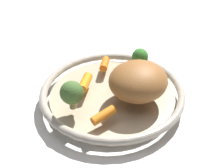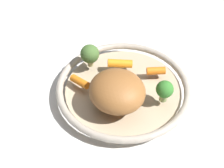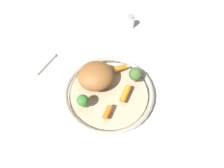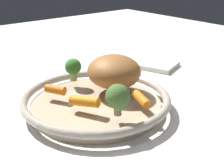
{
  "view_description": "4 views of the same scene",
  "coord_description": "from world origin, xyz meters",
  "px_view_note": "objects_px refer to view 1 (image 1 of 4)",
  "views": [
    {
      "loc": [
        -0.29,
        0.41,
        0.41
      ],
      "look_at": [
        -0.0,
        0.01,
        0.05
      ],
      "focal_mm": 44.4,
      "sensor_mm": 36.0,
      "label": 1
    },
    {
      "loc": [
        -0.46,
        -0.18,
        0.55
      ],
      "look_at": [
        -0.03,
        0.02,
        0.05
      ],
      "focal_mm": 46.76,
      "sensor_mm": 36.0,
      "label": 2
    },
    {
      "loc": [
        0.3,
        -0.24,
        0.67
      ],
      "look_at": [
        0.01,
        0.01,
        0.08
      ],
      "focal_mm": 32.98,
      "sensor_mm": 36.0,
      "label": 3
    },
    {
      "loc": [
        0.37,
        0.5,
        0.31
      ],
      "look_at": [
        -0.02,
        0.03,
        0.07
      ],
      "focal_mm": 49.87,
      "sensor_mm": 36.0,
      "label": 4
    }
  ],
  "objects_px": {
    "serving_bowl": "(112,94)",
    "broccoli_floret_mid": "(140,57)",
    "baby_carrot_back": "(104,115)",
    "baby_carrot_center": "(85,83)",
    "broccoli_floret_large": "(72,93)",
    "baby_carrot_left": "(105,64)",
    "roast_chicken_piece": "(138,81)"
  },
  "relations": [
    {
      "from": "serving_bowl",
      "to": "broccoli_floret_mid",
      "type": "height_order",
      "value": "broccoli_floret_mid"
    },
    {
      "from": "serving_bowl",
      "to": "baby_carrot_back",
      "type": "bearing_deg",
      "value": 116.18
    },
    {
      "from": "baby_carrot_center",
      "to": "broccoli_floret_mid",
      "type": "xyz_separation_m",
      "value": [
        -0.06,
        -0.14,
        0.02
      ]
    },
    {
      "from": "baby_carrot_center",
      "to": "broccoli_floret_large",
      "type": "distance_m",
      "value": 0.08
    },
    {
      "from": "baby_carrot_back",
      "to": "serving_bowl",
      "type": "bearing_deg",
      "value": -63.82
    },
    {
      "from": "baby_carrot_left",
      "to": "broccoli_floret_large",
      "type": "distance_m",
      "value": 0.17
    },
    {
      "from": "baby_carrot_back",
      "to": "broccoli_floret_mid",
      "type": "relative_size",
      "value": 0.94
    },
    {
      "from": "roast_chicken_piece",
      "to": "broccoli_floret_mid",
      "type": "xyz_separation_m",
      "value": [
        0.05,
        -0.09,
        -0.0
      ]
    },
    {
      "from": "serving_bowl",
      "to": "baby_carrot_left",
      "type": "distance_m",
      "value": 0.09
    },
    {
      "from": "baby_carrot_center",
      "to": "broccoli_floret_mid",
      "type": "distance_m",
      "value": 0.15
    },
    {
      "from": "serving_bowl",
      "to": "baby_carrot_left",
      "type": "xyz_separation_m",
      "value": [
        0.07,
        -0.06,
        0.03
      ]
    },
    {
      "from": "baby_carrot_back",
      "to": "broccoli_floret_large",
      "type": "xyz_separation_m",
      "value": [
        0.07,
        0.01,
        0.03
      ]
    },
    {
      "from": "roast_chicken_piece",
      "to": "baby_carrot_center",
      "type": "height_order",
      "value": "roast_chicken_piece"
    },
    {
      "from": "serving_bowl",
      "to": "baby_carrot_center",
      "type": "distance_m",
      "value": 0.07
    },
    {
      "from": "baby_carrot_center",
      "to": "baby_carrot_back",
      "type": "distance_m",
      "value": 0.12
    },
    {
      "from": "baby_carrot_left",
      "to": "broccoli_floret_large",
      "type": "relative_size",
      "value": 0.74
    },
    {
      "from": "roast_chicken_piece",
      "to": "serving_bowl",
      "type": "bearing_deg",
      "value": 9.15
    },
    {
      "from": "baby_carrot_left",
      "to": "baby_carrot_back",
      "type": "xyz_separation_m",
      "value": [
        -0.11,
        0.15,
        -0.0
      ]
    },
    {
      "from": "serving_bowl",
      "to": "baby_carrot_center",
      "type": "xyz_separation_m",
      "value": [
        0.05,
        0.03,
        0.03
      ]
    },
    {
      "from": "serving_bowl",
      "to": "baby_carrot_center",
      "type": "bearing_deg",
      "value": 31.65
    },
    {
      "from": "serving_bowl",
      "to": "baby_carrot_back",
      "type": "relative_size",
      "value": 6.33
    },
    {
      "from": "baby_carrot_back",
      "to": "broccoli_floret_mid",
      "type": "bearing_deg",
      "value": -79.44
    },
    {
      "from": "broccoli_floret_large",
      "to": "broccoli_floret_mid",
      "type": "bearing_deg",
      "value": -99.61
    },
    {
      "from": "baby_carrot_left",
      "to": "broccoli_floret_large",
      "type": "xyz_separation_m",
      "value": [
        -0.04,
        0.16,
        0.03
      ]
    },
    {
      "from": "baby_carrot_center",
      "to": "broccoli_floret_large",
      "type": "xyz_separation_m",
      "value": [
        -0.03,
        0.07,
        0.03
      ]
    },
    {
      "from": "baby_carrot_left",
      "to": "baby_carrot_center",
      "type": "bearing_deg",
      "value": 98.41
    },
    {
      "from": "broccoli_floret_mid",
      "to": "broccoli_floret_large",
      "type": "relative_size",
      "value": 0.89
    },
    {
      "from": "serving_bowl",
      "to": "baby_carrot_left",
      "type": "relative_size",
      "value": 7.19
    },
    {
      "from": "serving_bowl",
      "to": "broccoli_floret_large",
      "type": "height_order",
      "value": "broccoli_floret_large"
    },
    {
      "from": "baby_carrot_left",
      "to": "broccoli_floret_large",
      "type": "height_order",
      "value": "broccoli_floret_large"
    },
    {
      "from": "serving_bowl",
      "to": "roast_chicken_piece",
      "type": "distance_m",
      "value": 0.08
    },
    {
      "from": "roast_chicken_piece",
      "to": "baby_carrot_left",
      "type": "distance_m",
      "value": 0.14
    }
  ]
}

